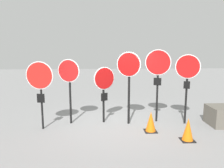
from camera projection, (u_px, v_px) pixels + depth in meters
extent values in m
plane|color=gray|center=(116.00, 125.00, 7.56)|extent=(40.00, 40.00, 0.00)
cylinder|color=black|center=(41.00, 97.00, 7.01)|extent=(0.06, 0.06, 2.17)
cylinder|color=white|center=(40.00, 75.00, 6.84)|extent=(0.88, 0.16, 0.89)
cylinder|color=red|center=(39.00, 75.00, 6.83)|extent=(0.82, 0.15, 0.83)
cube|color=black|center=(41.00, 98.00, 6.97)|extent=(0.25, 0.06, 0.29)
cylinder|color=black|center=(70.00, 92.00, 7.55)|extent=(0.07, 0.07, 2.22)
cylinder|color=white|center=(69.00, 71.00, 7.37)|extent=(0.76, 0.26, 0.79)
cylinder|color=red|center=(68.00, 71.00, 7.35)|extent=(0.70, 0.25, 0.73)
cylinder|color=black|center=(103.00, 96.00, 7.69)|extent=(0.07, 0.07, 1.91)
cylinder|color=white|center=(104.00, 78.00, 7.53)|extent=(0.71, 0.39, 0.79)
cylinder|color=#AD0F0F|center=(104.00, 78.00, 7.52)|extent=(0.66, 0.36, 0.73)
cube|color=black|center=(104.00, 97.00, 7.64)|extent=(0.23, 0.14, 0.28)
cylinder|color=black|center=(129.00, 90.00, 7.50)|extent=(0.08, 0.08, 2.41)
cylinder|color=white|center=(129.00, 64.00, 7.30)|extent=(0.77, 0.38, 0.84)
cylinder|color=#AD0F0F|center=(129.00, 64.00, 7.28)|extent=(0.71, 0.35, 0.78)
cylinder|color=black|center=(157.00, 88.00, 7.74)|extent=(0.07, 0.07, 2.43)
cylinder|color=white|center=(158.00, 62.00, 7.53)|extent=(0.84, 0.34, 0.89)
cylinder|color=red|center=(158.00, 62.00, 7.51)|extent=(0.79, 0.32, 0.83)
cube|color=black|center=(157.00, 82.00, 7.64)|extent=(0.26, 0.12, 0.26)
cylinder|color=black|center=(186.00, 93.00, 7.53)|extent=(0.07, 0.07, 2.21)
cylinder|color=white|center=(188.00, 67.00, 7.32)|extent=(0.77, 0.33, 0.82)
cylinder|color=red|center=(188.00, 67.00, 7.30)|extent=(0.71, 0.31, 0.76)
cube|color=black|center=(187.00, 85.00, 7.43)|extent=(0.20, 0.10, 0.26)
cube|color=black|center=(150.00, 131.00, 6.96)|extent=(0.39, 0.39, 0.02)
cone|color=orange|center=(151.00, 121.00, 6.91)|extent=(0.32, 0.32, 0.63)
cube|color=black|center=(187.00, 140.00, 6.28)|extent=(0.38, 0.38, 0.02)
cone|color=orange|center=(188.00, 129.00, 6.23)|extent=(0.32, 0.32, 0.64)
cube|color=#605B51|center=(221.00, 116.00, 7.49)|extent=(0.84, 0.90, 0.66)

